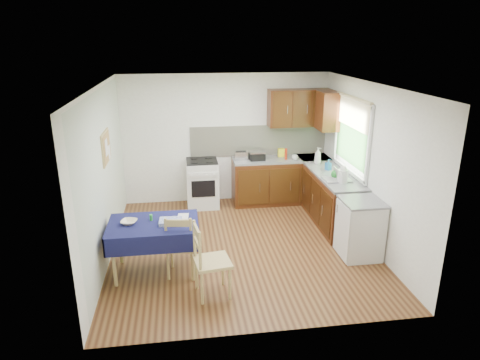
{
  "coord_description": "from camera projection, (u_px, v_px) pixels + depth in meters",
  "views": [
    {
      "loc": [
        -0.88,
        -6.01,
        3.15
      ],
      "look_at": [
        -0.0,
        0.14,
        1.05
      ],
      "focal_mm": 32.0,
      "sensor_mm": 36.0,
      "label": 1
    }
  ],
  "objects": [
    {
      "name": "tea_towel",
      "position": [
        171.0,
        222.0,
        5.79
      ],
      "size": [
        0.31,
        0.25,
        0.05
      ],
      "primitive_type": "cube",
      "rotation": [
        0.0,
        0.0,
        -0.05
      ],
      "color": "#294096",
      "rests_on": "dining_table"
    },
    {
      "name": "yellow_packet",
      "position": [
        281.0,
        153.0,
        8.38
      ],
      "size": [
        0.13,
        0.09,
        0.16
      ],
      "primitive_type": "cube",
      "rotation": [
        0.0,
        0.0,
        0.1
      ],
      "color": "yellow",
      "rests_on": "worktop_back"
    },
    {
      "name": "stove",
      "position": [
        202.0,
        183.0,
        8.24
      ],
      "size": [
        0.6,
        0.61,
        0.92
      ],
      "color": "silver",
      "rests_on": "ground"
    },
    {
      "name": "book",
      "position": [
        178.0,
        217.0,
        6.0
      ],
      "size": [
        0.17,
        0.22,
        0.02
      ],
      "primitive_type": "imported",
      "rotation": [
        0.0,
        0.0,
        -0.08
      ],
      "color": "white",
      "rests_on": "dining_table"
    },
    {
      "name": "wall_right",
      "position": [
        369.0,
        165.0,
        6.63
      ],
      "size": [
        0.02,
        4.2,
        2.5
      ],
      "primitive_type": "cube",
      "color": "silver",
      "rests_on": "ground"
    },
    {
      "name": "spice_jar",
      "position": [
        151.0,
        217.0,
        5.88
      ],
      "size": [
        0.04,
        0.04,
        0.09
      ],
      "primitive_type": "cylinder",
      "color": "green",
      "rests_on": "dining_table"
    },
    {
      "name": "fridge",
      "position": [
        360.0,
        229.0,
        6.34
      ],
      "size": [
        0.58,
        0.6,
        0.89
      ],
      "color": "silver",
      "rests_on": "ground"
    },
    {
      "name": "corkboard",
      "position": [
        106.0,
        147.0,
        6.27
      ],
      "size": [
        0.04,
        0.62,
        0.47
      ],
      "color": "tan",
      "rests_on": "wall_left"
    },
    {
      "name": "window",
      "position": [
        352.0,
        130.0,
        7.16
      ],
      "size": [
        0.04,
        1.48,
        1.26
      ],
      "color": "#255020",
      "rests_on": "wall_right"
    },
    {
      "name": "soap_bottle_c",
      "position": [
        336.0,
        172.0,
        7.12
      ],
      "size": [
        0.16,
        0.16,
        0.19
      ],
      "primitive_type": "imported",
      "rotation": [
        0.0,
        0.0,
        3.06
      ],
      "color": "#227D27",
      "rests_on": "worktop_right"
    },
    {
      "name": "dining_table",
      "position": [
        154.0,
        230.0,
        5.84
      ],
      "size": [
        1.22,
        0.83,
        0.74
      ],
      "rotation": [
        0.0,
        0.0,
        0.01
      ],
      "color": "#0F0D37",
      "rests_on": "ground"
    },
    {
      "name": "wall_left",
      "position": [
        103.0,
        176.0,
        6.1
      ],
      "size": [
        0.02,
        4.2,
        2.5
      ],
      "primitive_type": "cube",
      "color": "silver",
      "rests_on": "ground"
    },
    {
      "name": "chair_far",
      "position": [
        180.0,
        244.0,
        5.79
      ],
      "size": [
        0.45,
        0.45,
        0.91
      ],
      "rotation": [
        0.0,
        0.0,
        3.0
      ],
      "color": "tan",
      "rests_on": "ground"
    },
    {
      "name": "toaster",
      "position": [
        241.0,
        156.0,
        8.17
      ],
      "size": [
        0.23,
        0.14,
        0.18
      ],
      "rotation": [
        0.0,
        0.0,
        -0.29
      ],
      "color": "#B9B9BE",
      "rests_on": "worktop_back"
    },
    {
      "name": "floor",
      "position": [
        241.0,
        246.0,
        6.77
      ],
      "size": [
        4.2,
        4.2,
        0.0
      ],
      "primitive_type": "plane",
      "color": "#442412",
      "rests_on": "ground"
    },
    {
      "name": "base_cabinets",
      "position": [
        303.0,
        189.0,
        7.99
      ],
      "size": [
        1.9,
        2.3,
        0.86
      ],
      "color": "#311B08",
      "rests_on": "ground"
    },
    {
      "name": "wall_back",
      "position": [
        226.0,
        139.0,
        8.34
      ],
      "size": [
        4.0,
        0.02,
        2.5
      ],
      "primitive_type": "cube",
      "color": "silver",
      "rests_on": "ground"
    },
    {
      "name": "sandwich_press",
      "position": [
        257.0,
        155.0,
        8.17
      ],
      "size": [
        0.29,
        0.25,
        0.17
      ],
      "rotation": [
        0.0,
        0.0,
        -0.16
      ],
      "color": "black",
      "rests_on": "worktop_back"
    },
    {
      "name": "plate_bowl",
      "position": [
        129.0,
        222.0,
        5.78
      ],
      "size": [
        0.26,
        0.26,
        0.05
      ],
      "primitive_type": "imported",
      "rotation": [
        0.0,
        0.0,
        -0.27
      ],
      "color": "#F1E3C5",
      "rests_on": "dining_table"
    },
    {
      "name": "sauce_bottle",
      "position": [
        286.0,
        154.0,
        8.18
      ],
      "size": [
        0.05,
        0.05,
        0.21
      ],
      "primitive_type": "cylinder",
      "color": "red",
      "rests_on": "worktop_back"
    },
    {
      "name": "upper_cabinets",
      "position": [
        308.0,
        109.0,
        8.07
      ],
      "size": [
        1.2,
        0.85,
        0.7
      ],
      "color": "#311B08",
      "rests_on": "wall_back"
    },
    {
      "name": "soap_bottle_a",
      "position": [
        318.0,
        156.0,
        7.87
      ],
      "size": [
        0.17,
        0.17,
        0.31
      ],
      "primitive_type": "imported",
      "rotation": [
        0.0,
        0.0,
        0.91
      ],
      "color": "silver",
      "rests_on": "worktop_right"
    },
    {
      "name": "worktop_back",
      "position": [
        281.0,
        159.0,
        8.31
      ],
      "size": [
        1.9,
        0.6,
        0.04
      ],
      "primitive_type": "cube",
      "color": "slate",
      "rests_on": "base_cabinets"
    },
    {
      "name": "kettle",
      "position": [
        343.0,
        175.0,
        6.9
      ],
      "size": [
        0.17,
        0.17,
        0.28
      ],
      "color": "silver",
      "rests_on": "worktop_right"
    },
    {
      "name": "splashback",
      "position": [
        259.0,
        140.0,
        8.42
      ],
      "size": [
        2.7,
        0.02,
        0.6
      ],
      "primitive_type": "cube",
      "color": "beige",
      "rests_on": "wall_back"
    },
    {
      "name": "soap_bottle_b",
      "position": [
        328.0,
        165.0,
        7.55
      ],
      "size": [
        0.11,
        0.11,
        0.19
      ],
      "primitive_type": "imported",
      "rotation": [
        0.0,
        0.0,
        1.99
      ],
      "color": "#1D67AD",
      "rests_on": "worktop_right"
    },
    {
      "name": "cup",
      "position": [
        295.0,
        157.0,
        8.18
      ],
      "size": [
        0.12,
        0.12,
        0.09
      ],
      "primitive_type": "imported",
      "rotation": [
        0.0,
        0.0,
        0.05
      ],
      "color": "silver",
      "rests_on": "worktop_back"
    },
    {
      "name": "ceiling",
      "position": [
        242.0,
        85.0,
        5.97
      ],
      "size": [
        4.0,
        4.2,
        0.02
      ],
      "primitive_type": "cube",
      "color": "white",
      "rests_on": "wall_back"
    },
    {
      "name": "dish_rack",
      "position": [
        337.0,
        179.0,
        7.03
      ],
      "size": [
        0.43,
        0.33,
        0.2
      ],
      "rotation": [
        0.0,
        0.0,
        0.23
      ],
      "color": "gray",
      "rests_on": "worktop_right"
    },
    {
      "name": "wall_front",
      "position": [
        271.0,
        231.0,
        4.4
      ],
      "size": [
        4.0,
        0.02,
        2.5
      ],
      "primitive_type": "cube",
      "color": "silver",
      "rests_on": "ground"
    },
    {
      "name": "worktop_right",
      "position": [
        334.0,
        176.0,
        7.32
      ],
      "size": [
        0.6,
        1.7,
        0.04
      ],
      "primitive_type": "cube",
      "color": "slate",
      "rests_on": "base_cabinets"
    },
    {
      "name": "worktop_corner",
      "position": [
        314.0,
        158.0,
        8.4
      ],
      "size": [
        0.6,
        0.6,
        0.04
      ],
      "primitive_type": "cube",
      "color": "slate",
      "rests_on": "base_cabinets"
    },
    {
      "name": "chair_near",
      "position": [
        208.0,
        258.0,
        5.33
      ],
      "size": [
        0.49,
        0.49,
        0.98
      ],
      "rotation": [
        0.0,
        0.0,
        1.71
      ],
      "color": "tan",
      "rests_on": "ground"
    }
  ]
}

